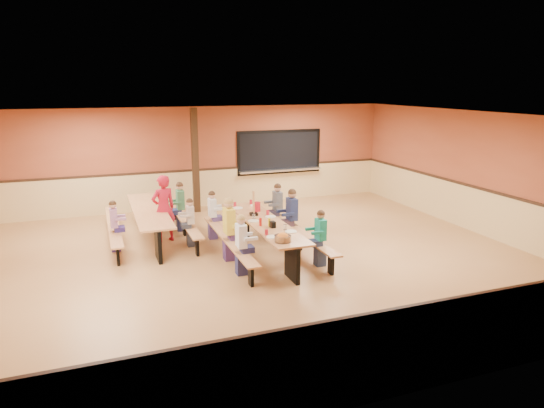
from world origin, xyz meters
name	(u,v)px	position (x,y,z in m)	size (l,w,h in m)	color
ground	(249,261)	(0.00, 0.00, 0.00)	(12.00, 12.00, 0.00)	#976539
room_envelope	(249,229)	(0.00, 0.00, 0.69)	(12.04, 10.04, 3.02)	#97482C
kitchen_pass_through	(280,154)	(2.60, 4.96, 1.49)	(2.78, 0.28, 1.38)	black
structural_post	(195,161)	(-0.20, 4.40, 1.50)	(0.18, 0.18, 3.00)	black
cafeteria_table_main	(265,231)	(0.46, 0.29, 0.53)	(1.91, 3.70, 0.74)	#BB7C4A
cafeteria_table_second	(149,218)	(-1.79, 2.25, 0.53)	(1.91, 3.70, 0.74)	#BB7C4A
seated_child_white_left	(241,245)	(-0.36, -0.67, 0.60)	(0.36, 0.30, 1.20)	white
seated_adult_yellow	(229,230)	(-0.36, 0.21, 0.66)	(0.43, 0.35, 1.33)	yellow
seated_child_grey_left	(212,215)	(-0.36, 1.74, 0.58)	(0.34, 0.28, 1.16)	white
seated_child_teal_right	(320,238)	(1.29, -0.76, 0.58)	(0.34, 0.28, 1.16)	#178F77
seated_child_navy_right	(292,217)	(1.29, 0.75, 0.64)	(0.41, 0.33, 1.28)	#1E264C
seated_child_char_right	(278,209)	(1.29, 1.69, 0.62)	(0.38, 0.31, 1.23)	#4F5159
seated_child_purple_sec	(114,226)	(-2.61, 1.63, 0.57)	(0.34, 0.27, 1.14)	#9E6892
seated_child_green_sec	(181,207)	(-0.96, 2.67, 0.62)	(0.38, 0.31, 1.24)	#3D7E54
seated_child_tan_sec	(190,223)	(-0.96, 1.37, 0.55)	(0.32, 0.26, 1.11)	#B4A291
standing_woman	(164,209)	(-1.48, 1.94, 0.80)	(0.58, 0.38, 1.60)	#B21428
punch_pitcher	(257,207)	(0.58, 1.16, 0.85)	(0.16, 0.16, 0.22)	red
chip_bowl	(283,238)	(0.32, -1.13, 0.81)	(0.32, 0.32, 0.15)	orange
napkin_dispenser	(273,224)	(0.46, -0.20, 0.80)	(0.10, 0.14, 0.13)	black
condiment_mustard	(269,222)	(0.43, -0.07, 0.82)	(0.06, 0.06, 0.17)	yellow
condiment_ketchup	(260,222)	(0.26, 0.01, 0.82)	(0.06, 0.06, 0.17)	#B2140F
table_paddle	(254,209)	(0.39, 0.85, 0.88)	(0.16, 0.16, 0.56)	black
place_settings	(265,219)	(0.46, 0.29, 0.80)	(0.65, 3.30, 0.11)	beige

